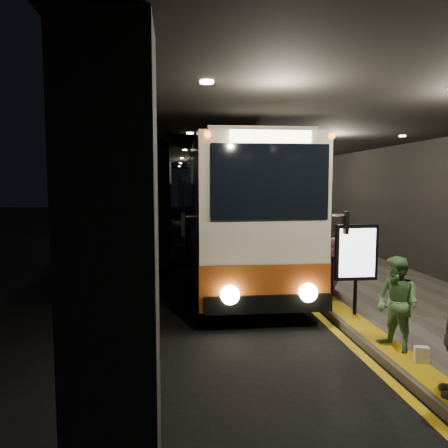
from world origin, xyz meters
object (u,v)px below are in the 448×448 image
passenger_waiting_green (397,304)px  bag_plain (421,355)px  info_sign (356,254)px  coach_third (194,197)px  stanchion_post (332,282)px  coach_second (203,205)px  passenger_boarding (336,266)px  coach_main (229,214)px

passenger_waiting_green → bag_plain: bearing=-9.2°
passenger_waiting_green → info_sign: size_ratio=0.82×
coach_third → stanchion_post: size_ratio=9.84×
coach_second → passenger_waiting_green: bearing=-87.7°
passenger_boarding → coach_second: bearing=31.3°
coach_second → passenger_boarding: bearing=-85.1°
info_sign → coach_third: bearing=93.7°
passenger_waiting_green → coach_second: bearing=165.2°
coach_second → passenger_waiting_green: size_ratio=6.92×
coach_second → stanchion_post: (1.91, -17.52, -0.96)m
coach_main → info_sign: (2.03, -6.01, -0.46)m
passenger_waiting_green → info_sign: bearing=156.2°
coach_third → info_sign: coach_third is taller
coach_main → info_sign: 6.36m
info_sign → stanchion_post: 1.12m
coach_third → bag_plain: (2.03, -35.11, -1.44)m
passenger_waiting_green → coach_third: bearing=162.5°
coach_second → bag_plain: size_ratio=41.67×
coach_main → bag_plain: (2.04, -8.62, -1.68)m
coach_third → passenger_waiting_green: coach_third is taller
coach_main → coach_second: bearing=91.3°
coach_third → passenger_boarding: size_ratio=7.67×
coach_third → info_sign: size_ratio=5.69×
passenger_waiting_green → info_sign: 2.09m
info_sign → stanchion_post: info_sign is taller
passenger_boarding → coach_third: bearing=27.2°
passenger_boarding → bag_plain: passenger_boarding is taller
coach_main → info_sign: bearing=-70.6°
stanchion_post → passenger_boarding: bearing=65.4°
coach_third → info_sign: bearing=-86.5°
passenger_boarding → passenger_waiting_green: (-0.36, -3.85, 0.08)m
coach_second → info_sign: coach_second is taller
coach_main → coach_third: 26.50m
coach_second → passenger_boarding: 16.64m
passenger_boarding → passenger_waiting_green: passenger_waiting_green is taller
coach_second → info_sign: 18.41m
passenger_boarding → stanchion_post: bearing=178.4°
coach_second → bag_plain: coach_second is taller
coach_main → coach_third: bearing=90.6°
coach_main → passenger_waiting_green: size_ratio=8.04×
passenger_boarding → info_sign: info_sign is taller
coach_second → bag_plain: bearing=-87.5°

